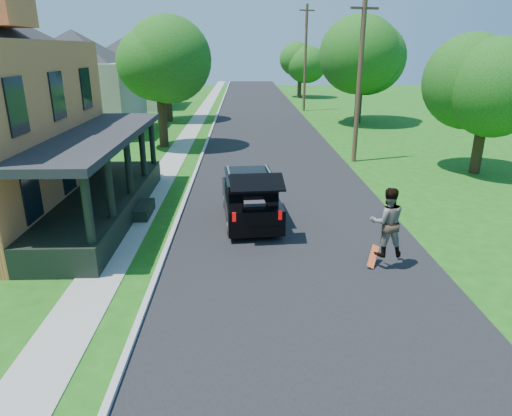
{
  "coord_description": "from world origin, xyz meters",
  "views": [
    {
      "loc": [
        -1.63,
        -10.17,
        5.93
      ],
      "look_at": [
        -1.26,
        3.0,
        1.31
      ],
      "focal_mm": 32.0,
      "sensor_mm": 36.0,
      "label": 1
    }
  ],
  "objects_px": {
    "black_suv": "(250,198)",
    "tree_right_near": "(488,82)",
    "utility_pole_near": "(359,80)",
    "skateboarder": "(387,222)"
  },
  "relations": [
    {
      "from": "utility_pole_near",
      "to": "tree_right_near",
      "type": "bearing_deg",
      "value": -40.08
    },
    {
      "from": "black_suv",
      "to": "skateboarder",
      "type": "relative_size",
      "value": 2.45
    },
    {
      "from": "black_suv",
      "to": "tree_right_near",
      "type": "bearing_deg",
      "value": 24.44
    },
    {
      "from": "black_suv",
      "to": "tree_right_near",
      "type": "xyz_separation_m",
      "value": [
        11.35,
        6.38,
        3.59
      ]
    },
    {
      "from": "skateboarder",
      "to": "utility_pole_near",
      "type": "relative_size",
      "value": 0.24
    },
    {
      "from": "skateboarder",
      "to": "black_suv",
      "type": "bearing_deg",
      "value": -46.19
    },
    {
      "from": "tree_right_near",
      "to": "utility_pole_near",
      "type": "height_order",
      "value": "utility_pole_near"
    },
    {
      "from": "tree_right_near",
      "to": "black_suv",
      "type": "bearing_deg",
      "value": -150.66
    },
    {
      "from": "skateboarder",
      "to": "tree_right_near",
      "type": "distance_m",
      "value": 13.18
    },
    {
      "from": "black_suv",
      "to": "utility_pole_near",
      "type": "xyz_separation_m",
      "value": [
        5.9,
        9.03,
        3.5
      ]
    }
  ]
}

